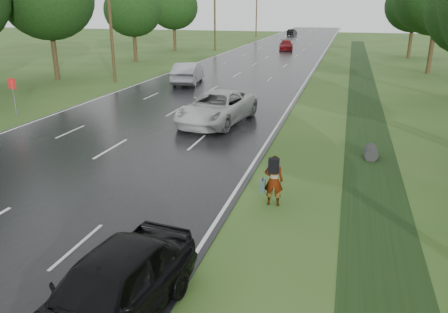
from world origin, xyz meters
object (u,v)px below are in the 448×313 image
Objects in this scene: white_pickup at (217,108)px; dark_sedan at (109,291)px; silver_sedan at (188,73)px; road_sign at (13,90)px; pedestrian at (273,180)px.

dark_sedan is at bearing -72.56° from white_pickup.
dark_sedan is at bearing 98.29° from silver_sedan.
road_sign reaches higher than silver_sedan.
road_sign is 15.05m from silver_sedan.
road_sign is 20.54m from dark_sedan.
pedestrian is at bearing 107.87° from silver_sedan.
dark_sedan is 29.74m from silver_sedan.
road_sign is at bearing 142.10° from dark_sedan.
pedestrian is at bearing 79.07° from dark_sedan.
dark_sedan is 0.88× the size of silver_sedan.
silver_sedan reaches higher than dark_sedan.
road_sign is 0.48× the size of dark_sedan.
white_pickup reaches higher than dark_sedan.
pedestrian is at bearing -25.19° from road_sign.
silver_sedan is (-8.76, 28.42, 0.08)m from dark_sedan.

